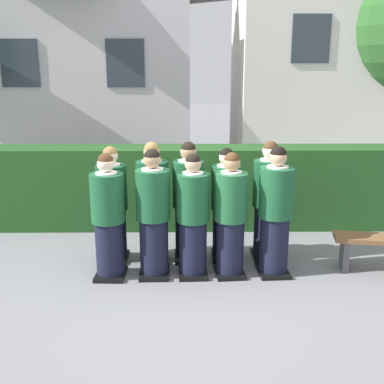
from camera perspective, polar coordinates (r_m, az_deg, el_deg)
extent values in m
plane|color=slate|center=(6.17, 0.03, -10.10)|extent=(60.00, 60.00, 0.00)
cylinder|color=black|center=(6.07, -10.10, -6.95)|extent=(0.36, 0.36, 0.75)
cube|color=black|center=(6.21, -9.95, -9.94)|extent=(0.39, 0.48, 0.05)
cylinder|color=#19512D|center=(5.85, -10.41, -0.73)|extent=(0.42, 0.42, 0.62)
cylinder|color=white|center=(5.77, -10.55, 2.27)|extent=(0.26, 0.26, 0.03)
cube|color=#236038|center=(6.01, -10.07, 0.93)|extent=(0.04, 0.01, 0.27)
sphere|color=beige|center=(5.75, -10.61, 3.44)|extent=(0.21, 0.21, 0.21)
sphere|color=#472D19|center=(5.74, -10.63, 3.81)|extent=(0.19, 0.19, 0.19)
cylinder|color=black|center=(6.03, -4.70, -6.78)|extent=(0.37, 0.37, 0.77)
cube|color=black|center=(6.18, -4.63, -9.87)|extent=(0.40, 0.49, 0.05)
cylinder|color=#19512D|center=(5.81, -4.85, -0.33)|extent=(0.43, 0.43, 0.64)
cylinder|color=white|center=(5.73, -4.92, 2.78)|extent=(0.27, 0.27, 0.03)
cube|color=#236038|center=(5.98, -4.77, 1.36)|extent=(0.04, 0.01, 0.28)
sphere|color=tan|center=(5.71, -4.95, 3.99)|extent=(0.22, 0.22, 0.22)
sphere|color=black|center=(5.70, -4.95, 4.36)|extent=(0.20, 0.20, 0.20)
cylinder|color=black|center=(6.02, 0.12, -6.91)|extent=(0.35, 0.35, 0.74)
cube|color=black|center=(6.16, 0.12, -9.89)|extent=(0.39, 0.48, 0.05)
cylinder|color=#19512D|center=(5.80, 0.12, -0.69)|extent=(0.42, 0.42, 0.61)
cylinder|color=white|center=(5.73, 0.12, 2.31)|extent=(0.26, 0.26, 0.03)
cube|color=gold|center=(5.96, 0.01, 0.96)|extent=(0.04, 0.01, 0.27)
sphere|color=tan|center=(5.70, 0.12, 3.48)|extent=(0.21, 0.21, 0.21)
sphere|color=black|center=(5.69, 0.12, 3.84)|extent=(0.19, 0.19, 0.19)
cylinder|color=black|center=(6.06, 4.71, -6.81)|extent=(0.36, 0.36, 0.75)
cube|color=black|center=(6.19, 4.64, -9.80)|extent=(0.41, 0.49, 0.05)
cylinder|color=#1E5B33|center=(5.84, 4.86, -0.59)|extent=(0.42, 0.42, 0.62)
cylinder|color=white|center=(5.76, 4.92, 2.41)|extent=(0.26, 0.26, 0.03)
cube|color=navy|center=(6.00, 4.54, 1.06)|extent=(0.04, 0.02, 0.27)
sphere|color=tan|center=(5.74, 4.95, 3.59)|extent=(0.21, 0.21, 0.21)
sphere|color=#472D19|center=(5.73, 4.96, 3.95)|extent=(0.19, 0.19, 0.19)
cube|color=white|center=(6.12, 4.38, -0.74)|extent=(0.15, 0.02, 0.20)
cylinder|color=black|center=(6.15, 10.07, -6.47)|extent=(0.37, 0.37, 0.78)
cube|color=black|center=(6.29, 9.92, -9.56)|extent=(0.42, 0.51, 0.05)
cylinder|color=#19512D|center=(5.93, 10.38, -0.06)|extent=(0.44, 0.44, 0.64)
cylinder|color=white|center=(5.86, 10.53, 3.02)|extent=(0.27, 0.27, 0.03)
cube|color=gold|center=(6.10, 9.96, 1.61)|extent=(0.04, 0.01, 0.28)
sphere|color=tan|center=(5.83, 10.59, 4.23)|extent=(0.22, 0.22, 0.22)
sphere|color=black|center=(5.83, 10.61, 4.60)|extent=(0.20, 0.20, 0.20)
cube|color=white|center=(6.22, 9.71, -0.25)|extent=(0.15, 0.02, 0.20)
cylinder|color=black|center=(6.58, -9.64, -5.17)|extent=(0.36, 0.36, 0.74)
cube|color=black|center=(6.71, -9.51, -7.95)|extent=(0.37, 0.46, 0.05)
cylinder|color=#144728|center=(6.38, -9.90, 0.56)|extent=(0.42, 0.42, 0.61)
cylinder|color=white|center=(6.31, -10.03, 3.31)|extent=(0.26, 0.26, 0.03)
cube|color=gold|center=(6.54, -9.67, 2.04)|extent=(0.04, 0.01, 0.27)
sphere|color=beige|center=(6.29, -10.08, 4.38)|extent=(0.21, 0.21, 0.21)
sphere|color=olive|center=(6.28, -10.09, 4.71)|extent=(0.19, 0.19, 0.19)
cylinder|color=black|center=(6.50, -4.79, -5.12)|extent=(0.37, 0.37, 0.77)
cube|color=black|center=(6.64, -4.72, -8.05)|extent=(0.44, 0.52, 0.05)
cylinder|color=#144728|center=(6.30, -4.93, 0.91)|extent=(0.44, 0.44, 0.64)
cylinder|color=white|center=(6.23, -4.99, 3.81)|extent=(0.27, 0.27, 0.03)
cube|color=#236038|center=(6.47, -5.01, 2.45)|extent=(0.04, 0.02, 0.28)
sphere|color=tan|center=(6.20, -5.02, 4.93)|extent=(0.22, 0.22, 0.22)
sphere|color=olive|center=(6.20, -5.03, 5.28)|extent=(0.20, 0.20, 0.20)
cylinder|color=black|center=(6.51, -0.43, -5.04)|extent=(0.37, 0.37, 0.77)
cube|color=black|center=(6.65, -0.43, -7.96)|extent=(0.40, 0.49, 0.05)
cylinder|color=#19512D|center=(6.31, -0.45, 0.97)|extent=(0.44, 0.44, 0.64)
cylinder|color=white|center=(6.24, -0.45, 3.85)|extent=(0.27, 0.27, 0.03)
cube|color=navy|center=(6.48, -0.51, 2.51)|extent=(0.04, 0.01, 0.28)
sphere|color=tan|center=(6.21, -0.45, 4.97)|extent=(0.22, 0.22, 0.22)
sphere|color=black|center=(6.21, -0.46, 5.32)|extent=(0.20, 0.20, 0.20)
cube|color=white|center=(6.60, -0.53, 0.75)|extent=(0.15, 0.01, 0.20)
cylinder|color=black|center=(6.57, 4.10, -5.10)|extent=(0.35, 0.35, 0.73)
cube|color=black|center=(6.69, 4.04, -7.83)|extent=(0.37, 0.46, 0.05)
cylinder|color=#19512D|center=(6.37, 4.21, 0.54)|extent=(0.41, 0.41, 0.60)
cylinder|color=white|center=(6.30, 4.26, 3.24)|extent=(0.26, 0.26, 0.03)
cube|color=gold|center=(6.53, 4.11, 1.99)|extent=(0.04, 0.01, 0.27)
sphere|color=beige|center=(6.28, 4.28, 4.29)|extent=(0.21, 0.21, 0.21)
sphere|color=black|center=(6.27, 4.29, 4.61)|extent=(0.19, 0.19, 0.19)
cylinder|color=black|center=(6.63, 9.22, -4.87)|extent=(0.37, 0.37, 0.77)
cube|color=black|center=(6.76, 9.09, -7.75)|extent=(0.39, 0.48, 0.05)
cylinder|color=#144728|center=(6.43, 9.48, 1.06)|extent=(0.44, 0.44, 0.64)
cylinder|color=white|center=(6.36, 9.61, 3.90)|extent=(0.27, 0.27, 0.03)
cube|color=navy|center=(6.60, 9.23, 2.57)|extent=(0.04, 0.01, 0.28)
sphere|color=beige|center=(6.33, 9.66, 5.00)|extent=(0.22, 0.22, 0.22)
sphere|color=#472D19|center=(6.33, 9.67, 5.34)|extent=(0.20, 0.20, 0.20)
cube|color=#214C1E|center=(7.79, -0.13, 0.61)|extent=(7.43, 0.70, 1.36)
cube|color=silver|center=(13.57, -12.37, 12.94)|extent=(5.52, 3.96, 4.41)
cube|color=#2D3842|center=(11.96, -20.52, 14.67)|extent=(0.90, 0.04, 1.10)
cube|color=#2D3842|center=(11.39, -8.23, 15.46)|extent=(0.90, 0.04, 1.10)
cube|color=silver|center=(13.73, 17.63, 14.48)|extent=(5.59, 3.50, 5.30)
cube|color=#2D3842|center=(11.70, 14.49, 17.85)|extent=(0.90, 0.04, 1.10)
cube|color=#4C4C51|center=(6.58, 18.30, -7.26)|extent=(0.13, 0.33, 0.42)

